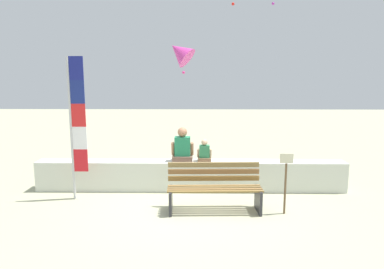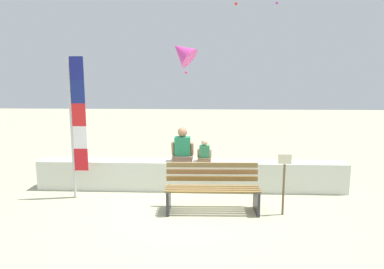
{
  "view_description": "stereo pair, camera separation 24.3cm",
  "coord_description": "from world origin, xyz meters",
  "px_view_note": "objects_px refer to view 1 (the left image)",
  "views": [
    {
      "loc": [
        0.15,
        -6.58,
        2.55
      ],
      "look_at": [
        0.03,
        1.08,
        1.26
      ],
      "focal_mm": 33.13,
      "sensor_mm": 36.0,
      "label": 1
    },
    {
      "loc": [
        0.39,
        -6.57,
        2.55
      ],
      "look_at": [
        0.03,
        1.08,
        1.26
      ],
      "focal_mm": 33.13,
      "sensor_mm": 36.0,
      "label": 2
    }
  ],
  "objects_px": {
    "park_bench": "(214,188)",
    "person_child": "(204,152)",
    "kite_magenta": "(180,52)",
    "sign_post": "(286,178)",
    "flag_banner": "(76,121)",
    "person_adult": "(182,148)"
  },
  "relations": [
    {
      "from": "kite_magenta",
      "to": "flag_banner",
      "type": "bearing_deg",
      "value": -126.68
    },
    {
      "from": "person_child",
      "to": "park_bench",
      "type": "bearing_deg",
      "value": -82.26
    },
    {
      "from": "person_adult",
      "to": "person_child",
      "type": "relative_size",
      "value": 1.52
    },
    {
      "from": "person_child",
      "to": "sign_post",
      "type": "relative_size",
      "value": 0.43
    },
    {
      "from": "park_bench",
      "to": "person_child",
      "type": "xyz_separation_m",
      "value": [
        -0.17,
        1.23,
        0.43
      ]
    },
    {
      "from": "flag_banner",
      "to": "park_bench",
      "type": "bearing_deg",
      "value": -12.05
    },
    {
      "from": "park_bench",
      "to": "kite_magenta",
      "type": "xyz_separation_m",
      "value": [
        -0.8,
        3.26,
        2.73
      ]
    },
    {
      "from": "park_bench",
      "to": "person_adult",
      "type": "distance_m",
      "value": 1.49
    },
    {
      "from": "flag_banner",
      "to": "sign_post",
      "type": "relative_size",
      "value": 2.55
    },
    {
      "from": "flag_banner",
      "to": "sign_post",
      "type": "height_order",
      "value": "flag_banner"
    },
    {
      "from": "park_bench",
      "to": "flag_banner",
      "type": "xyz_separation_m",
      "value": [
        -2.79,
        0.6,
        1.21
      ]
    },
    {
      "from": "sign_post",
      "to": "kite_magenta",
      "type": "bearing_deg",
      "value": 121.59
    },
    {
      "from": "person_child",
      "to": "kite_magenta",
      "type": "bearing_deg",
      "value": 107.45
    },
    {
      "from": "sign_post",
      "to": "person_adult",
      "type": "bearing_deg",
      "value": 144.51
    },
    {
      "from": "person_child",
      "to": "kite_magenta",
      "type": "relative_size",
      "value": 0.5
    },
    {
      "from": "flag_banner",
      "to": "kite_magenta",
      "type": "height_order",
      "value": "kite_magenta"
    },
    {
      "from": "person_adult",
      "to": "kite_magenta",
      "type": "bearing_deg",
      "value": 94.21
    },
    {
      "from": "park_bench",
      "to": "person_adult",
      "type": "height_order",
      "value": "person_adult"
    },
    {
      "from": "park_bench",
      "to": "person_child",
      "type": "relative_size",
      "value": 3.61
    },
    {
      "from": "person_child",
      "to": "kite_magenta",
      "type": "distance_m",
      "value": 3.13
    },
    {
      "from": "kite_magenta",
      "to": "sign_post",
      "type": "bearing_deg",
      "value": -58.41
    },
    {
      "from": "person_adult",
      "to": "person_child",
      "type": "bearing_deg",
      "value": 0.04
    }
  ]
}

